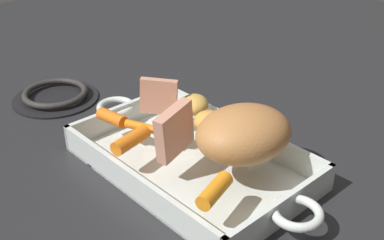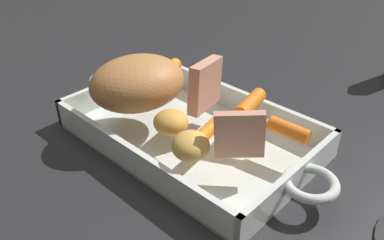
% 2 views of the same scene
% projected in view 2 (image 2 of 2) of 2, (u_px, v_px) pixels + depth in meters
% --- Properties ---
extents(ground_plane, '(2.20, 2.20, 0.00)m').
position_uv_depth(ground_plane, '(190.00, 140.00, 0.62)').
color(ground_plane, '#232326').
extents(roasting_dish, '(0.47, 0.23, 0.04)m').
position_uv_depth(roasting_dish, '(190.00, 132.00, 0.61)').
color(roasting_dish, silver).
rests_on(roasting_dish, ground_plane).
extents(pork_roast, '(0.15, 0.17, 0.08)m').
position_uv_depth(pork_roast, '(138.00, 83.00, 0.59)').
color(pork_roast, '#B1743F').
rests_on(pork_roast, roasting_dish).
extents(roast_slice_thick, '(0.06, 0.05, 0.07)m').
position_uv_depth(roast_slice_thick, '(239.00, 135.00, 0.49)').
color(roast_slice_thick, tan).
rests_on(roast_slice_thick, roasting_dish).
extents(roast_slice_thin, '(0.04, 0.08, 0.08)m').
position_uv_depth(roast_slice_thin, '(207.00, 86.00, 0.59)').
color(roast_slice_thin, tan).
rests_on(roast_slice_thin, roasting_dish).
extents(baby_carrot_long, '(0.06, 0.04, 0.02)m').
position_uv_depth(baby_carrot_long, '(246.00, 123.00, 0.56)').
color(baby_carrot_long, orange).
rests_on(baby_carrot_long, roasting_dish).
extents(baby_carrot_short, '(0.04, 0.07, 0.02)m').
position_uv_depth(baby_carrot_short, '(167.00, 70.00, 0.69)').
color(baby_carrot_short, orange).
rests_on(baby_carrot_short, roasting_dish).
extents(baby_carrot_southeast, '(0.03, 0.06, 0.02)m').
position_uv_depth(baby_carrot_southeast, '(210.00, 129.00, 0.54)').
color(baby_carrot_southeast, orange).
rests_on(baby_carrot_southeast, roasting_dish).
extents(baby_carrot_northwest, '(0.06, 0.03, 0.02)m').
position_uv_depth(baby_carrot_northwest, '(289.00, 130.00, 0.54)').
color(baby_carrot_northwest, orange).
rests_on(baby_carrot_northwest, roasting_dish).
extents(baby_carrot_center_left, '(0.04, 0.07, 0.02)m').
position_uv_depth(baby_carrot_center_left, '(250.00, 104.00, 0.60)').
color(baby_carrot_center_left, orange).
rests_on(baby_carrot_center_left, roasting_dish).
extents(potato_golden_large, '(0.06, 0.06, 0.03)m').
position_uv_depth(potato_golden_large, '(171.00, 122.00, 0.54)').
color(potato_golden_large, gold).
rests_on(potato_golden_large, roasting_dish).
extents(potato_whole, '(0.07, 0.07, 0.03)m').
position_uv_depth(potato_whole, '(191.00, 146.00, 0.50)').
color(potato_whole, gold).
rests_on(potato_whole, roasting_dish).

